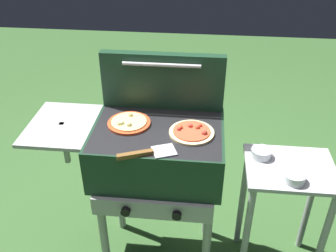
# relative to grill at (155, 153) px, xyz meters

# --- Properties ---
(grill) EXTENTS (0.96, 0.53, 0.90)m
(grill) POSITION_rel_grill_xyz_m (0.00, 0.00, 0.00)
(grill) COLOR #193823
(grill) RESTS_ON ground_plane
(grill_lid_open) EXTENTS (0.63, 0.08, 0.30)m
(grill_lid_open) POSITION_rel_grill_xyz_m (0.01, 0.22, 0.30)
(grill_lid_open) COLOR #193823
(grill_lid_open) RESTS_ON grill
(pizza_cheese) EXTENTS (0.21, 0.21, 0.03)m
(pizza_cheese) POSITION_rel_grill_xyz_m (-0.13, 0.03, 0.15)
(pizza_cheese) COLOR #C64723
(pizza_cheese) RESTS_ON grill
(pizza_pepperoni) EXTENTS (0.21, 0.21, 0.04)m
(pizza_pepperoni) POSITION_rel_grill_xyz_m (0.18, -0.02, 0.15)
(pizza_pepperoni) COLOR beige
(pizza_pepperoni) RESTS_ON grill
(spatula) EXTENTS (0.26, 0.15, 0.02)m
(spatula) POSITION_rel_grill_xyz_m (-0.01, -0.20, 0.15)
(spatula) COLOR #B7BABF
(spatula) RESTS_ON grill
(prep_table) EXTENTS (0.44, 0.36, 0.72)m
(prep_table) POSITION_rel_grill_xyz_m (0.67, 0.00, -0.24)
(prep_table) COLOR #B2B2B7
(prep_table) RESTS_ON ground_plane
(topping_bowl_near) EXTENTS (0.10, 0.10, 0.04)m
(topping_bowl_near) POSITION_rel_grill_xyz_m (0.67, -0.10, -0.01)
(topping_bowl_near) COLOR silver
(topping_bowl_near) RESTS_ON prep_table
(topping_bowl_far) EXTENTS (0.10, 0.10, 0.04)m
(topping_bowl_far) POSITION_rel_grill_xyz_m (0.53, 0.07, -0.01)
(topping_bowl_far) COLOR silver
(topping_bowl_far) RESTS_ON prep_table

